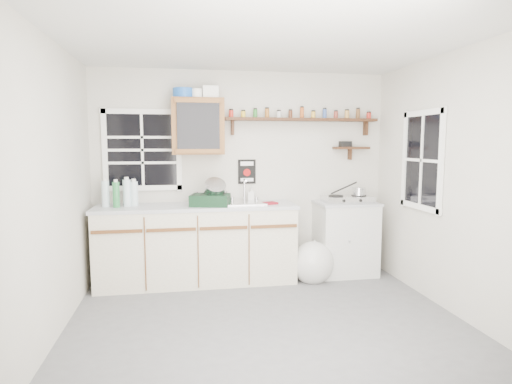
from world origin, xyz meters
TOP-DOWN VIEW (x-y plane):
  - room at (0.00, 0.00)m, footprint 3.64×3.24m
  - main_cabinet at (-0.58, 1.30)m, footprint 2.31×0.63m
  - right_cabinet at (1.25, 1.32)m, footprint 0.73×0.57m
  - sink at (-0.05, 1.30)m, footprint 0.52×0.44m
  - upper_cabinet at (-0.55, 1.44)m, footprint 0.60×0.32m
  - upper_cabinet_clutter at (-0.59, 1.44)m, footprint 0.52×0.24m
  - spice_shelf at (0.73, 1.51)m, footprint 1.91×0.18m
  - secondary_shelf at (1.36, 1.52)m, footprint 0.45×0.16m
  - warning_sign at (0.05, 1.59)m, footprint 0.22×0.02m
  - window_back at (-1.20, 1.59)m, footprint 0.93×0.03m
  - window_right at (1.79, 0.55)m, footprint 0.03×0.78m
  - water_bottles at (-1.42, 1.32)m, footprint 0.39×0.17m
  - dish_rack at (-0.41, 1.22)m, footprint 0.50×0.42m
  - soap_bottle at (0.10, 1.52)m, footprint 0.11×0.11m
  - rag at (0.27, 1.22)m, footprint 0.19×0.18m
  - hotplate at (1.26, 1.31)m, footprint 0.59×0.32m
  - saucepan at (1.40, 1.31)m, footprint 0.40×0.21m
  - trash_bag at (0.77, 1.10)m, footprint 0.46×0.41m

SIDE VIEW (x-z plane):
  - trash_bag at x=0.77m, z-range -0.04..0.48m
  - right_cabinet at x=1.25m, z-range 0.00..0.91m
  - main_cabinet at x=-0.58m, z-range 0.00..0.92m
  - sink at x=-0.05m, z-range 0.79..1.08m
  - rag at x=0.27m, z-range 0.92..0.94m
  - hotplate at x=1.26m, z-range 0.91..0.99m
  - soap_bottle at x=0.10m, z-range 0.92..1.10m
  - dish_rack at x=-0.41m, z-range 0.86..1.19m
  - saucepan at x=1.40m, z-range 0.95..1.12m
  - water_bottles at x=-1.42m, z-range 0.90..1.24m
  - room at x=0.00m, z-range -0.02..2.52m
  - warning_sign at x=0.05m, z-range 1.13..1.43m
  - window_right at x=1.79m, z-range 0.91..1.99m
  - window_back at x=-1.20m, z-range 1.06..2.04m
  - secondary_shelf at x=1.36m, z-range 1.46..1.69m
  - upper_cabinet at x=-0.55m, z-range 1.50..2.15m
  - spice_shelf at x=0.73m, z-range 1.75..2.10m
  - upper_cabinet_clutter at x=-0.59m, z-range 2.14..2.28m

